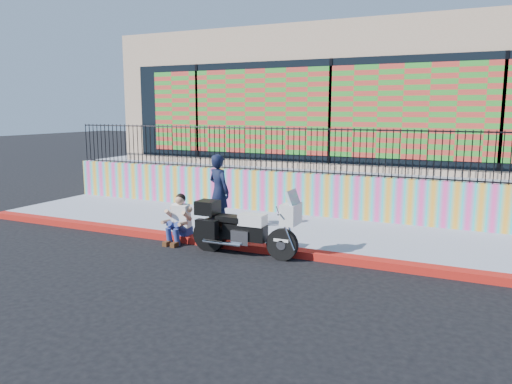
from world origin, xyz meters
The scene contains 10 objects.
ground centered at (0.00, 0.00, 0.00)m, with size 90.00×90.00×0.00m, color black.
red_curb centered at (0.00, 0.00, 0.07)m, with size 16.00×0.30×0.15m, color #AC260C.
sidewalk centered at (0.00, 1.65, 0.07)m, with size 16.00×3.00×0.15m, color gray.
mural_wall centered at (0.00, 3.25, 0.70)m, with size 16.00×0.20×1.10m, color #F7419A.
metal_fence centered at (0.00, 3.25, 1.85)m, with size 15.80×0.04×1.20m, color black, non-canonical shape.
elevated_platform centered at (0.00, 8.35, 0.62)m, with size 16.00×10.00×1.25m, color gray.
storefront_building centered at (0.00, 8.13, 3.25)m, with size 14.00×8.06×4.00m.
police_motorcycle centered at (-0.39, -0.35, 0.59)m, with size 2.26×0.75×1.40m.
police_officer centered at (-1.67, 0.95, 1.02)m, with size 0.63×0.42×1.74m, color black.
seated_man centered at (-2.08, -0.17, 0.45)m, with size 0.54×0.71×1.06m.
Camera 1 is at (4.01, -9.06, 2.91)m, focal length 35.00 mm.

